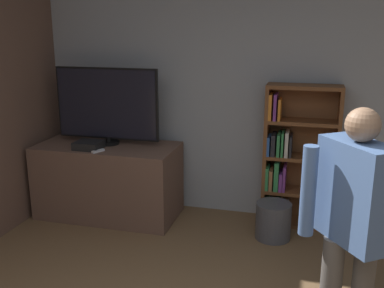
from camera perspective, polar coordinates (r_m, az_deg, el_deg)
wall_back at (r=4.73m, az=6.76°, el=6.78°), size 6.36×0.09×2.70m
tv_ledge at (r=4.93m, az=-10.53°, el=-4.55°), size 1.48×0.71×0.78m
television at (r=4.77m, az=-10.73°, el=4.86°), size 1.12×0.22×0.81m
game_console at (r=4.70m, az=-12.99°, el=-0.14°), size 0.27×0.23×0.08m
remote_loose at (r=4.57m, az=-11.84°, el=-0.87°), size 0.09×0.14×0.02m
bookshelf at (r=4.66m, az=12.71°, el=-2.17°), size 0.73×0.28×1.45m
person at (r=2.79m, az=19.82°, el=-8.74°), size 0.61×0.51×1.58m
waste_bin at (r=4.47m, az=10.28°, el=-9.56°), size 0.34×0.34×0.36m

